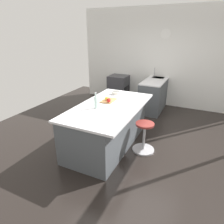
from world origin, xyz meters
TOP-DOWN VIEW (x-y plane):
  - ground_plane at (0.00, 0.00)m, footprint 6.80×6.80m
  - interior_partition_left at (-2.62, 0.00)m, footprint 0.15×5.10m
  - sink_cabinet at (-2.27, 0.06)m, footprint 1.86×0.60m
  - oven_range at (-2.27, -1.21)m, footprint 0.60×0.61m
  - kitchen_island at (0.39, -0.30)m, footprint 2.16×1.17m
  - stool_by_window at (0.32, 0.47)m, footprint 0.44×0.44m
  - cutting_board at (0.16, -0.39)m, footprint 0.36×0.24m
  - apple_yellow at (0.20, -0.41)m, footprint 0.08×0.08m
  - apple_red at (0.28, -0.33)m, footprint 0.08×0.08m
  - water_bottle at (0.64, -0.42)m, footprint 0.06×0.06m
  - fruit_bowl at (-0.34, -0.44)m, footprint 0.20×0.20m

SIDE VIEW (x-z plane):
  - ground_plane at x=0.00m, z-range 0.00..0.00m
  - stool_by_window at x=0.32m, z-range -0.02..0.59m
  - oven_range at x=-2.27m, z-range 0.00..0.88m
  - kitchen_island at x=0.39m, z-range 0.00..0.89m
  - sink_cabinet at x=-2.27m, z-range -0.13..1.06m
  - cutting_board at x=0.16m, z-range 0.88..0.90m
  - fruit_bowl at x=-0.34m, z-range 0.88..0.96m
  - apple_yellow at x=0.20m, z-range 0.90..0.98m
  - apple_red at x=0.28m, z-range 0.90..0.99m
  - water_bottle at x=0.64m, z-range 0.85..1.16m
  - interior_partition_left at x=-2.62m, z-range 0.00..2.94m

